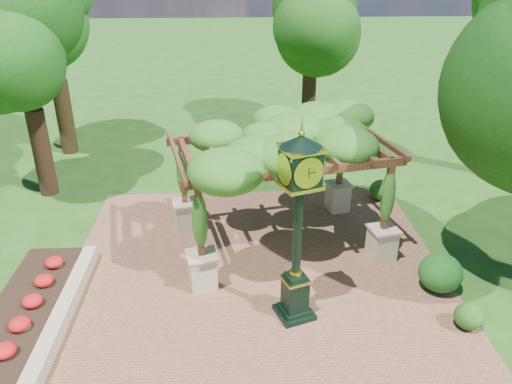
{
  "coord_description": "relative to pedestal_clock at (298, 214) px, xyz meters",
  "views": [
    {
      "loc": [
        -0.58,
        -9.06,
        7.78
      ],
      "look_at": [
        0.0,
        2.5,
        2.2
      ],
      "focal_mm": 35.0,
      "sensor_mm": 36.0,
      "label": 1
    }
  ],
  "objects": [
    {
      "name": "ground",
      "position": [
        -0.79,
        -0.26,
        -2.73
      ],
      "size": [
        120.0,
        120.0,
        0.0
      ],
      "primitive_type": "plane",
      "color": "#1E4714",
      "rests_on": "ground"
    },
    {
      "name": "brick_plaza",
      "position": [
        -0.79,
        0.74,
        -2.71
      ],
      "size": [
        10.0,
        12.0,
        0.04
      ],
      "primitive_type": "cube",
      "color": "brown",
      "rests_on": "ground"
    },
    {
      "name": "border_wall",
      "position": [
        -5.39,
        0.24,
        -2.53
      ],
      "size": [
        0.35,
        5.0,
        0.4
      ],
      "primitive_type": "cube",
      "color": "#C6B793",
      "rests_on": "ground"
    },
    {
      "name": "flower_bed",
      "position": [
        -6.29,
        0.24,
        -2.55
      ],
      "size": [
        1.5,
        5.0,
        0.36
      ],
      "primitive_type": "cube",
      "color": "red",
      "rests_on": "ground"
    },
    {
      "name": "pedestal_clock",
      "position": [
        0.0,
        0.0,
        0.0
      ],
      "size": [
        1.15,
        1.15,
        4.56
      ],
      "rotation": [
        0.0,
        0.0,
        0.34
      ],
      "color": "black",
      "rests_on": "brick_plaza"
    },
    {
      "name": "pergola",
      "position": [
        -0.07,
        3.25,
        0.28
      ],
      "size": [
        6.46,
        4.79,
        3.67
      ],
      "rotation": [
        0.0,
        0.0,
        0.21
      ],
      "color": "beige",
      "rests_on": "brick_plaza"
    },
    {
      "name": "sundial",
      "position": [
        0.9,
        9.63,
        -2.28
      ],
      "size": [
        0.64,
        0.64,
        1.02
      ],
      "rotation": [
        0.0,
        0.0,
        0.14
      ],
      "color": "gray",
      "rests_on": "ground"
    },
    {
      "name": "shrub_front",
      "position": [
        3.89,
        -0.63,
        -2.4
      ],
      "size": [
        0.73,
        0.73,
        0.59
      ],
      "primitive_type": "ellipsoid",
      "rotation": [
        0.0,
        0.0,
        0.11
      ],
      "color": "#225217",
      "rests_on": "brick_plaza"
    },
    {
      "name": "shrub_mid",
      "position": [
        3.77,
        0.81,
        -2.21
      ],
      "size": [
        1.22,
        1.22,
        0.97
      ],
      "primitive_type": "ellipsoid",
      "rotation": [
        0.0,
        0.0,
        0.15
      ],
      "color": "#195417",
      "rests_on": "brick_plaza"
    },
    {
      "name": "shrub_back",
      "position": [
        3.7,
        5.96,
        -2.35
      ],
      "size": [
        0.9,
        0.9,
        0.69
      ],
      "primitive_type": "ellipsoid",
      "rotation": [
        0.0,
        0.0,
        -0.19
      ],
      "color": "#26621C",
      "rests_on": "brick_plaza"
    },
    {
      "name": "tree_west_near",
      "position": [
        -7.94,
        7.1,
        2.67
      ],
      "size": [
        3.3,
        3.3,
        7.9
      ],
      "color": "#341F15",
      "rests_on": "ground"
    },
    {
      "name": "tree_west_far",
      "position": [
        -8.36,
        11.2,
        2.77
      ],
      "size": [
        3.55,
        3.55,
        8.05
      ],
      "color": "#312313",
      "rests_on": "ground"
    },
    {
      "name": "tree_north",
      "position": [
        2.32,
        14.01,
        2.12
      ],
      "size": [
        3.65,
        3.65,
        7.1
      ],
      "color": "#331F14",
      "rests_on": "ground"
    }
  ]
}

